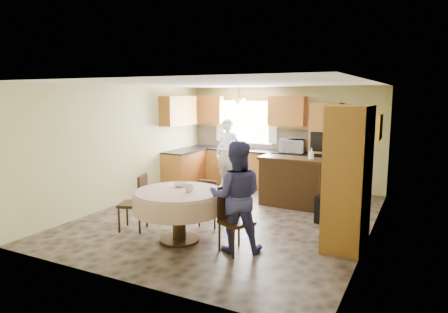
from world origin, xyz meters
TOP-DOWN VIEW (x-y plane):
  - floor at (0.00, 0.00)m, footprint 5.00×6.00m
  - ceiling at (0.00, 0.00)m, footprint 5.00×6.00m
  - wall_back at (0.00, 3.00)m, footprint 5.00×0.02m
  - wall_front at (0.00, -3.00)m, footprint 5.00×0.02m
  - wall_left at (-2.50, 0.00)m, footprint 0.02×6.00m
  - wall_right at (2.50, 0.00)m, footprint 0.02×6.00m
  - window at (-1.00, 2.98)m, footprint 1.40×0.03m
  - curtain_left at (-1.75, 2.93)m, footprint 0.22×0.02m
  - curtain_right at (-0.25, 2.93)m, footprint 0.22×0.02m
  - base_cab_back at (-0.85, 2.70)m, footprint 3.30×0.60m
  - counter_back at (-0.85, 2.70)m, footprint 3.30×0.64m
  - base_cab_left at (-2.20, 1.80)m, footprint 0.60×1.20m
  - counter_left at (-2.20, 1.80)m, footprint 0.64×1.20m
  - backsplash at (-0.85, 2.99)m, footprint 3.30×0.02m
  - wall_cab_left at (-2.05, 2.83)m, footprint 0.85×0.33m
  - wall_cab_right at (0.15, 2.83)m, footprint 0.90×0.33m
  - wall_cab_side at (-2.33, 1.80)m, footprint 0.33×1.20m
  - oven_tower at (1.15, 2.69)m, footprint 0.66×0.62m
  - oven_upper at (1.15, 2.38)m, footprint 0.56×0.01m
  - oven_lower at (1.15, 2.38)m, footprint 0.56×0.01m
  - pendant at (-1.00, 2.50)m, footprint 0.36×0.36m
  - sideboard at (0.82, 1.23)m, footprint 1.38×0.62m
  - space_heater at (1.72, 0.42)m, footprint 0.40×0.32m
  - cupboard at (2.22, -0.46)m, footprint 0.56×1.12m
  - dining_table at (-0.16, -1.51)m, footprint 1.43×1.43m
  - chair_left at (-1.09, -1.39)m, footprint 0.53×0.53m
  - chair_back at (-0.08, -0.68)m, footprint 0.38×0.38m
  - chair_right at (0.76, -1.46)m, footprint 0.57×0.57m
  - framed_picture at (2.47, 1.08)m, footprint 0.06×0.56m
  - microwave at (0.35, 2.65)m, footprint 0.65×0.50m
  - person_sink at (-1.13, 2.14)m, footprint 0.65×0.44m
  - person_dining at (0.80, -1.44)m, footprint 0.98×0.89m
  - bowl_sideboard at (0.50, 1.23)m, footprint 0.28×0.28m
  - bottle_sideboard at (1.20, 1.23)m, footprint 0.13×0.13m
  - cup_table at (0.02, -1.49)m, footprint 0.16×0.16m
  - bowl_table at (-0.30, -1.26)m, footprint 0.28×0.28m

SIDE VIEW (x-z plane):
  - floor at x=0.00m, z-range -0.01..0.01m
  - space_heater at x=1.72m, z-range 0.00..0.50m
  - base_cab_back at x=-0.85m, z-range 0.00..0.88m
  - base_cab_left at x=-2.20m, z-range 0.00..0.88m
  - chair_back at x=-0.08m, z-range 0.04..0.90m
  - sideboard at x=0.82m, z-range 0.00..0.97m
  - chair_left at x=-1.09m, z-range 0.05..1.02m
  - chair_right at x=0.76m, z-range 0.05..1.02m
  - dining_table at x=-0.16m, z-range 0.23..1.05m
  - oven_lower at x=1.15m, z-range 0.53..0.97m
  - person_dining at x=0.80m, z-range 0.00..1.65m
  - bowl_table at x=-0.30m, z-range 0.82..0.89m
  - person_sink at x=-1.13m, z-range 0.00..1.73m
  - cup_table at x=0.02m, z-range 0.82..0.93m
  - counter_back at x=-0.85m, z-range 0.88..0.92m
  - counter_left at x=-2.20m, z-range 0.88..0.92m
  - bowl_sideboard at x=0.50m, z-range 0.97..1.02m
  - oven_tower at x=1.15m, z-range 0.00..2.12m
  - cupboard at x=2.22m, z-range 0.00..2.15m
  - microwave at x=0.35m, z-range 0.92..1.24m
  - bottle_sideboard at x=1.20m, z-range 0.97..1.25m
  - backsplash at x=-0.85m, z-range 0.90..1.46m
  - wall_back at x=0.00m, z-range 0.00..2.50m
  - wall_front at x=0.00m, z-range 0.00..2.50m
  - wall_left at x=-2.50m, z-range 0.00..2.50m
  - wall_right at x=2.50m, z-range 0.00..2.50m
  - oven_upper at x=1.15m, z-range 1.02..1.48m
  - window at x=-1.00m, z-range 1.05..2.15m
  - curtain_left at x=-1.75m, z-range 1.08..2.22m
  - curtain_right at x=-0.25m, z-range 1.08..2.22m
  - framed_picture at x=2.47m, z-range 1.49..1.96m
  - wall_cab_left at x=-2.05m, z-range 1.55..2.27m
  - wall_cab_right at x=0.15m, z-range 1.55..2.27m
  - wall_cab_side at x=-2.33m, z-range 1.55..2.27m
  - pendant at x=-1.00m, z-range 2.03..2.21m
  - ceiling at x=0.00m, z-range 2.50..2.50m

